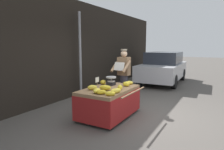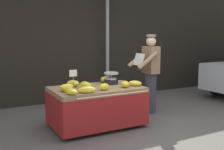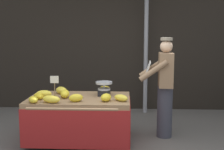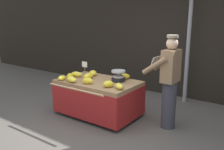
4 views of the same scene
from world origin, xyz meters
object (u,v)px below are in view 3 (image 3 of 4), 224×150
at_px(banana_bunch_6, 39,96).
at_px(banana_bunch_9, 44,94).
at_px(banana_bunch_0, 51,99).
at_px(banana_bunch_3, 65,94).
at_px(weighing_scale, 104,89).
at_px(banana_bunch_2, 76,98).
at_px(banana_bunch_7, 121,98).
at_px(banana_bunch_1, 33,100).
at_px(banana_bunch_8, 106,97).
at_px(street_pole, 146,47).
at_px(price_sign, 54,81).
at_px(banana_bunch_5, 104,89).
at_px(banana_cart, 80,110).
at_px(vendor_person, 164,87).
at_px(banana_bunch_4, 61,90).

height_order(banana_bunch_6, banana_bunch_9, banana_bunch_9).
bearing_deg(banana_bunch_0, banana_bunch_3, 70.38).
relative_size(weighing_scale, banana_bunch_2, 1.29).
xyz_separation_m(banana_bunch_2, banana_bunch_7, (0.69, 0.08, -0.01)).
bearing_deg(banana_bunch_7, banana_bunch_1, -173.05).
bearing_deg(banana_bunch_8, banana_bunch_9, 166.68).
xyz_separation_m(street_pole, banana_bunch_8, (-0.74, -2.13, -0.67)).
xyz_separation_m(street_pole, banana_bunch_1, (-1.83, -2.27, -0.69)).
distance_m(price_sign, banana_bunch_7, 1.17).
bearing_deg(banana_bunch_3, banana_bunch_5, 36.09).
relative_size(street_pole, banana_bunch_0, 10.00).
height_order(price_sign, banana_bunch_0, price_sign).
bearing_deg(banana_bunch_5, banana_bunch_2, -117.60).
bearing_deg(weighing_scale, banana_bunch_8, -81.75).
xyz_separation_m(weighing_scale, banana_bunch_8, (0.06, -0.43, -0.06)).
bearing_deg(banana_bunch_2, banana_bunch_5, 62.40).
xyz_separation_m(banana_bunch_5, banana_bunch_6, (-1.01, -0.59, -0.01)).
xyz_separation_m(banana_cart, banana_bunch_8, (0.45, -0.27, 0.27)).
bearing_deg(banana_bunch_3, banana_bunch_8, -18.78).
relative_size(banana_bunch_1, banana_bunch_2, 1.06).
relative_size(banana_cart, banana_bunch_6, 7.28).
bearing_deg(banana_bunch_6, banana_bunch_7, -2.94).
bearing_deg(price_sign, banana_bunch_6, -129.11).
height_order(street_pole, banana_bunch_9, street_pole).
relative_size(weighing_scale, banana_bunch_5, 1.29).
height_order(banana_cart, banana_bunch_2, banana_bunch_2).
bearing_deg(banana_bunch_3, banana_bunch_1, -137.25).
xyz_separation_m(banana_bunch_3, banana_bunch_6, (-0.39, -0.14, -0.01)).
height_order(banana_cart, banana_bunch_8, banana_bunch_8).
xyz_separation_m(banana_bunch_8, vendor_person, (0.96, 0.55, 0.07)).
distance_m(banana_cart, banana_bunch_8, 0.59).
bearing_deg(weighing_scale, banana_bunch_7, -54.18).
xyz_separation_m(weighing_scale, banana_bunch_0, (-0.76, -0.56, -0.06)).
height_order(street_pole, banana_bunch_5, street_pole).
bearing_deg(banana_bunch_4, street_pole, 45.84).
relative_size(street_pole, banana_bunch_5, 13.64).
distance_m(banana_cart, banana_bunch_6, 0.70).
relative_size(banana_bunch_5, banana_bunch_7, 0.87).
distance_m(banana_cart, banana_bunch_0, 0.60).
bearing_deg(vendor_person, banana_bunch_5, 172.88).
height_order(weighing_scale, banana_bunch_4, weighing_scale).
height_order(banana_bunch_5, banana_bunch_9, banana_bunch_5).
relative_size(banana_bunch_5, banana_bunch_6, 0.95).
bearing_deg(vendor_person, banana_bunch_7, -144.02).
height_order(banana_bunch_8, vendor_person, vendor_person).
bearing_deg(banana_bunch_6, banana_bunch_1, -92.52).
xyz_separation_m(banana_bunch_3, banana_bunch_8, (0.69, -0.23, -0.00)).
height_order(banana_bunch_0, vendor_person, vendor_person).
distance_m(street_pole, banana_bunch_1, 3.00).
bearing_deg(banana_bunch_7, vendor_person, 35.98).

